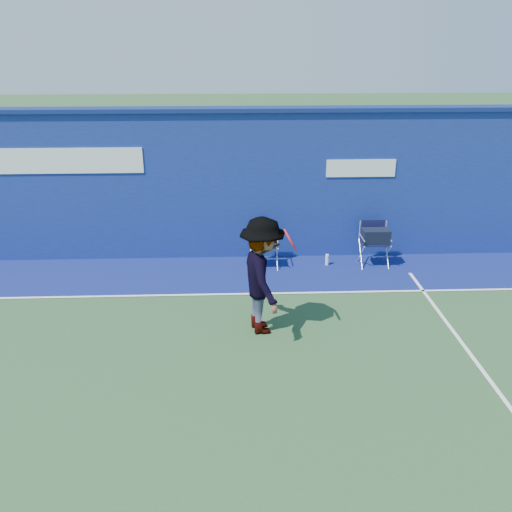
{
  "coord_description": "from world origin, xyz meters",
  "views": [
    {
      "loc": [
        1.06,
        -5.67,
        4.38
      ],
      "look_at": [
        1.39,
        2.6,
        1.0
      ],
      "focal_mm": 38.0,
      "sensor_mm": 36.0,
      "label": 1
    }
  ],
  "objects_px": {
    "directors_chair_left": "(264,253)",
    "tennis_player": "(262,276)",
    "directors_chair_right": "(374,248)",
    "water_bottle": "(327,260)"
  },
  "relations": [
    {
      "from": "directors_chair_left",
      "to": "tennis_player",
      "type": "bearing_deg",
      "value": -93.63
    },
    {
      "from": "directors_chair_right",
      "to": "tennis_player",
      "type": "height_order",
      "value": "tennis_player"
    },
    {
      "from": "directors_chair_left",
      "to": "tennis_player",
      "type": "xyz_separation_m",
      "value": [
        -0.16,
        -2.56,
        0.65
      ]
    },
    {
      "from": "directors_chair_left",
      "to": "directors_chair_right",
      "type": "height_order",
      "value": "directors_chair_right"
    },
    {
      "from": "directors_chair_left",
      "to": "water_bottle",
      "type": "bearing_deg",
      "value": 0.49
    },
    {
      "from": "directors_chair_left",
      "to": "water_bottle",
      "type": "height_order",
      "value": "directors_chair_left"
    },
    {
      "from": "directors_chair_left",
      "to": "directors_chair_right",
      "type": "bearing_deg",
      "value": -0.49
    },
    {
      "from": "water_bottle",
      "to": "tennis_player",
      "type": "distance_m",
      "value": 3.07
    },
    {
      "from": "tennis_player",
      "to": "directors_chair_right",
      "type": "bearing_deg",
      "value": 46.51
    },
    {
      "from": "directors_chair_left",
      "to": "water_bottle",
      "type": "distance_m",
      "value": 1.31
    }
  ]
}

